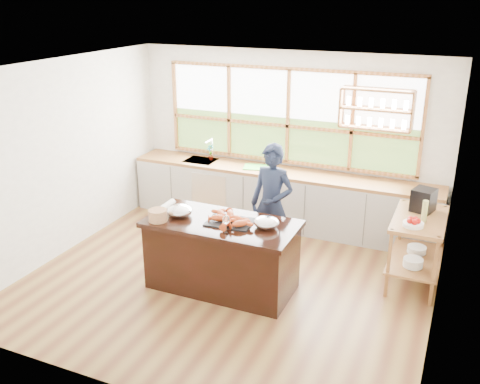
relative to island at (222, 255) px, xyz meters
The scene contains 18 objects.
ground_plane 0.50m from the island, 90.00° to the left, with size 5.00×5.00×0.00m, color olive.
room_shell 1.48m from the island, 88.06° to the left, with size 5.02×4.52×2.71m.
back_counter 2.14m from the island, 90.50° to the left, with size 4.90×0.63×0.90m.
right_shelf_unit 2.45m from the island, 26.44° to the left, with size 0.62×1.10×0.90m.
island is the anchor object (origin of this frame).
cook 1.03m from the island, 70.97° to the left, with size 0.61×0.40×1.67m, color #171F35.
potted_plant 2.59m from the island, 119.45° to the left, with size 0.14×0.10×0.27m, color slate.
cutting_board 2.22m from the island, 100.68° to the left, with size 0.40×0.30×0.01m, color green.
espresso_machine 2.63m from the island, 31.37° to the left, with size 0.25×0.27×0.29m, color black.
wine_bottle 2.51m from the island, 23.54° to the left, with size 0.07×0.07×0.27m, color #A7AC58.
fruit_bowl 2.33m from the island, 20.17° to the left, with size 0.24×0.24×0.11m.
slate_board 0.47m from the island, ahead, with size 0.55×0.40×0.02m, color black.
lobster_pile 0.51m from the island, ahead, with size 0.55×0.48×0.08m.
mixing_bowl_left 0.75m from the island, behind, with size 0.32×0.32×0.15m, color silver.
mixing_bowl_right 0.76m from the island, ahead, with size 0.30×0.30×0.14m, color silver.
wine_glass 0.70m from the island, 55.48° to the right, with size 0.08×0.08×0.22m.
wicker_basket 0.93m from the island, 158.25° to the right, with size 0.23×0.23×0.15m, color tan.
parchment_roll 0.96m from the island, behind, with size 0.08×0.08×0.30m, color white.
Camera 1 is at (2.57, -5.54, 3.50)m, focal length 40.00 mm.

